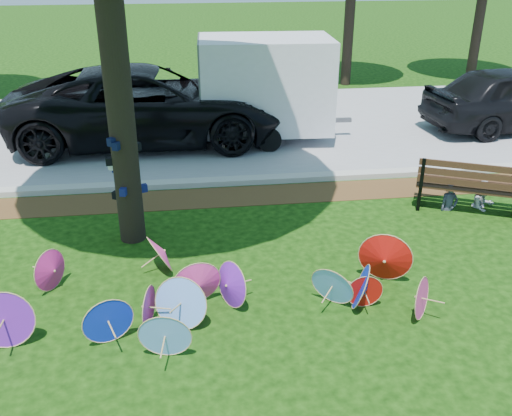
{
  "coord_description": "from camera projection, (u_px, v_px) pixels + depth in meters",
  "views": [
    {
      "loc": [
        -0.56,
        -6.16,
        4.77
      ],
      "look_at": [
        0.5,
        2.0,
        0.9
      ],
      "focal_mm": 40.0,
      "sensor_mm": 36.0,
      "label": 1
    }
  ],
  "objects": [
    {
      "name": "curb",
      "position": [
        214.0,
        182.0,
        12.26
      ],
      "size": [
        90.0,
        0.3,
        0.12
      ],
      "primitive_type": "cube",
      "color": "#B7B5AD",
      "rests_on": "ground"
    },
    {
      "name": "person_right",
      "position": [
        486.0,
        183.0,
        11.01
      ],
      "size": [
        0.59,
        0.51,
        1.06
      ],
      "primitive_type": "imported",
      "rotation": [
        0.0,
        0.0,
        0.24
      ],
      "color": "silver",
      "rests_on": "ground"
    },
    {
      "name": "black_van",
      "position": [
        149.0,
        105.0,
        14.53
      ],
      "size": [
        6.98,
        3.23,
        1.94
      ],
      "primitive_type": "imported",
      "rotation": [
        0.0,
        0.0,
        1.57
      ],
      "color": "black",
      "rests_on": "ground"
    },
    {
      "name": "ground",
      "position": [
        238.0,
        334.0,
        7.62
      ],
      "size": [
        90.0,
        90.0,
        0.0
      ],
      "primitive_type": "plane",
      "color": "black",
      "rests_on": "ground"
    },
    {
      "name": "parasol_pile",
      "position": [
        220.0,
        289.0,
        7.95
      ],
      "size": [
        6.15,
        2.64,
        0.84
      ],
      "color": "purple",
      "rests_on": "ground"
    },
    {
      "name": "person_left",
      "position": [
        452.0,
        185.0,
        10.94
      ],
      "size": [
        0.42,
        0.31,
        1.04
      ],
      "primitive_type": "imported",
      "rotation": [
        0.0,
        0.0,
        0.16
      ],
      "color": "#3C3F52",
      "rests_on": "ground"
    },
    {
      "name": "mulch_strip",
      "position": [
        216.0,
        197.0,
        11.66
      ],
      "size": [
        90.0,
        1.0,
        0.01
      ],
      "primitive_type": "cube",
      "color": "#472D16",
      "rests_on": "ground"
    },
    {
      "name": "cargo_trailer",
      "position": [
        266.0,
        84.0,
        14.56
      ],
      "size": [
        3.39,
        2.24,
        2.9
      ],
      "primitive_type": "cube",
      "rotation": [
        0.0,
        0.0,
        -0.05
      ],
      "color": "silver",
      "rests_on": "ground"
    },
    {
      "name": "street",
      "position": [
        205.0,
        128.0,
        16.01
      ],
      "size": [
        90.0,
        8.0,
        0.01
      ],
      "primitive_type": "cube",
      "color": "gray",
      "rests_on": "ground"
    },
    {
      "name": "park_bench",
      "position": [
        470.0,
        184.0,
        10.93
      ],
      "size": [
        2.17,
        1.56,
        1.06
      ],
      "primitive_type": null,
      "rotation": [
        0.0,
        0.0,
        -0.43
      ],
      "color": "black",
      "rests_on": "ground"
    }
  ]
}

